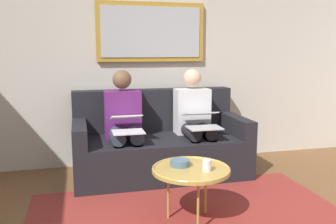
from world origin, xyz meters
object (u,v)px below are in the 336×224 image
cup (207,165)px  laptop_white (127,124)px  framed_mirror (151,32)px  bowl (180,163)px  person_right (124,121)px  couch (159,145)px  laptop_silver (202,120)px  coffee_table (191,170)px  person_left (195,118)px

cup → laptop_white: size_ratio=0.24×
framed_mirror → bowl: (0.08, 1.53, -1.09)m
person_right → couch: bearing=-170.1°
couch → framed_mirror: framed_mirror is taller
laptop_silver → laptop_white: bearing=-0.1°
framed_mirror → cup: bearing=92.8°
framed_mirror → bowl: framed_mirror is taller
person_right → laptop_white: 0.24m
coffee_table → person_right: 1.22m
cup → bowl: cup is taller
person_right → laptop_silver: bearing=163.0°
person_left → laptop_white: size_ratio=3.01×
framed_mirror → person_left: size_ratio=1.10×
person_left → person_right: 0.78m
couch → bowl: 1.15m
laptop_white → person_left: bearing=-163.1°
framed_mirror → coffee_table: bearing=89.5°
bowl → laptop_silver: size_ratio=0.42×
laptop_silver → laptop_white: (0.78, -0.00, -0.00)m
framed_mirror → laptop_silver: (-0.39, 0.70, -0.92)m
framed_mirror → laptop_white: (0.39, 0.69, -0.92)m
coffee_table → laptop_white: (0.37, -0.91, 0.21)m
framed_mirror → laptop_white: framed_mirror is taller
bowl → person_left: (-0.47, -1.07, 0.15)m
couch → laptop_silver: bearing=141.8°
couch → cup: couch is taller
coffee_table → person_right: person_right is taller
cup → laptop_silver: laptop_silver is taller
laptop_silver → framed_mirror: bearing=-60.8°
coffee_table → person_left: person_left is taller
framed_mirror → bowl: 1.88m
coffee_table → laptop_silver: (-0.40, -0.91, 0.21)m
bowl → person_left: 1.18m
framed_mirror → laptop_silver: size_ratio=3.32×
cup → person_right: (0.47, -1.24, 0.13)m
cup → laptop_silver: (-0.31, -1.00, 0.15)m
coffee_table → bowl: size_ratio=3.87×
couch → person_right: person_right is taller
couch → coffee_table: size_ratio=3.00×
couch → coffee_table: 1.22m
couch → cup: 1.32m
framed_mirror → laptop_silver: framed_mirror is taller
bowl → laptop_silver: 0.97m
framed_mirror → couch: bearing=90.0°
person_right → framed_mirror: bearing=-130.4°
framed_mirror → laptop_silver: bearing=119.2°
person_right → bowl: bearing=106.1°
bowl → person_right: person_right is taller
bowl → person_left: person_left is taller
coffee_table → bowl: bowl is taller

